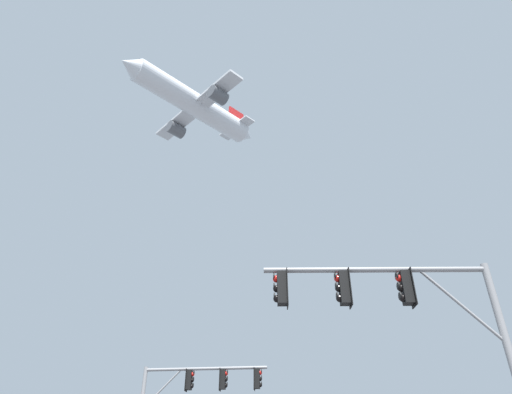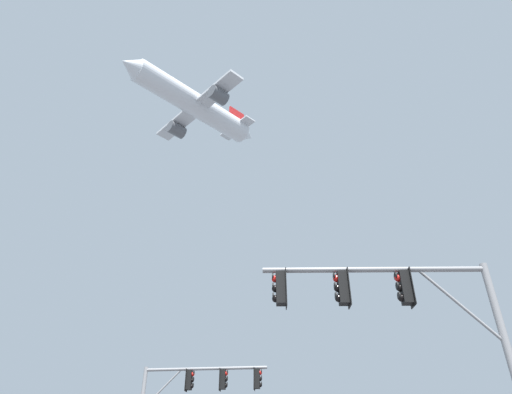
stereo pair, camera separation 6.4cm
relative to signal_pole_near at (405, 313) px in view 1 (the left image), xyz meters
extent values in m
cylinder|color=gray|center=(-0.63, 0.05, 1.22)|extent=(6.12, 0.61, 0.15)
cylinder|color=gray|center=(1.51, -0.11, 0.22)|extent=(1.90, 0.22, 2.04)
cube|color=black|center=(-3.19, 0.24, 0.69)|extent=(0.28, 0.34, 0.90)
cylinder|color=black|center=(-3.19, 0.24, 1.20)|extent=(0.05, 0.05, 0.12)
cube|color=black|center=(-3.05, 0.23, 0.69)|extent=(0.06, 0.46, 1.04)
sphere|color=red|center=(-3.34, 0.25, 0.96)|extent=(0.20, 0.20, 0.20)
cylinder|color=black|center=(-3.40, 0.26, 1.02)|extent=(0.06, 0.21, 0.21)
sphere|color=black|center=(-3.34, 0.25, 0.68)|extent=(0.20, 0.20, 0.20)
cylinder|color=black|center=(-3.40, 0.26, 0.74)|extent=(0.06, 0.21, 0.21)
sphere|color=black|center=(-3.34, 0.25, 0.40)|extent=(0.20, 0.20, 0.20)
cylinder|color=black|center=(-3.40, 0.26, 0.46)|extent=(0.06, 0.21, 0.21)
cube|color=black|center=(-1.51, 0.11, 0.69)|extent=(0.28, 0.34, 0.90)
cylinder|color=black|center=(-1.51, 0.11, 1.20)|extent=(0.05, 0.05, 0.12)
cube|color=black|center=(-1.37, 0.10, 0.69)|extent=(0.06, 0.46, 1.04)
sphere|color=red|center=(-1.66, 0.13, 0.96)|extent=(0.20, 0.20, 0.20)
cylinder|color=black|center=(-1.72, 0.13, 1.02)|extent=(0.06, 0.21, 0.21)
sphere|color=black|center=(-1.66, 0.13, 0.68)|extent=(0.20, 0.20, 0.20)
cylinder|color=black|center=(-1.72, 0.13, 0.74)|extent=(0.06, 0.21, 0.21)
sphere|color=black|center=(-1.66, 0.13, 0.40)|extent=(0.20, 0.20, 0.20)
cylinder|color=black|center=(-1.72, 0.13, 0.46)|extent=(0.06, 0.21, 0.21)
cube|color=black|center=(0.17, -0.01, 0.69)|extent=(0.28, 0.34, 0.90)
cylinder|color=black|center=(0.17, -0.01, 1.20)|extent=(0.05, 0.05, 0.12)
cube|color=black|center=(0.31, -0.02, 0.69)|extent=(0.06, 0.46, 1.04)
sphere|color=red|center=(0.02, 0.00, 0.96)|extent=(0.20, 0.20, 0.20)
cylinder|color=black|center=(-0.04, 0.00, 1.02)|extent=(0.06, 0.21, 0.21)
sphere|color=black|center=(0.02, 0.00, 0.68)|extent=(0.20, 0.20, 0.20)
cylinder|color=black|center=(-0.04, 0.00, 0.74)|extent=(0.06, 0.21, 0.21)
sphere|color=black|center=(0.02, 0.00, 0.40)|extent=(0.20, 0.20, 0.20)
cylinder|color=black|center=(-0.04, 0.00, 0.46)|extent=(0.06, 0.21, 0.21)
cylinder|color=gray|center=(-5.67, 12.35, 0.86)|extent=(6.12, 1.22, 0.15)
cylinder|color=gray|center=(-7.80, 12.72, -0.07)|extent=(1.90, 0.41, 1.92)
cube|color=black|center=(-3.11, 11.90, 0.33)|extent=(0.31, 0.36, 0.90)
cylinder|color=black|center=(-3.11, 11.90, 0.84)|extent=(0.05, 0.05, 0.12)
cube|color=black|center=(-3.25, 11.92, 0.33)|extent=(0.10, 0.46, 1.04)
sphere|color=red|center=(-2.96, 11.87, 0.60)|extent=(0.20, 0.20, 0.20)
cylinder|color=black|center=(-2.90, 11.86, 0.66)|extent=(0.08, 0.21, 0.21)
sphere|color=black|center=(-2.96, 11.87, 0.32)|extent=(0.20, 0.20, 0.20)
cylinder|color=black|center=(-2.90, 11.86, 0.38)|extent=(0.08, 0.21, 0.21)
sphere|color=black|center=(-2.96, 11.87, 0.04)|extent=(0.20, 0.20, 0.20)
cylinder|color=black|center=(-2.90, 11.86, 0.10)|extent=(0.08, 0.21, 0.21)
cube|color=black|center=(-4.78, 12.19, 0.33)|extent=(0.31, 0.36, 0.90)
cylinder|color=black|center=(-4.78, 12.19, 0.84)|extent=(0.05, 0.05, 0.12)
cube|color=black|center=(-4.92, 12.22, 0.33)|extent=(0.10, 0.46, 1.04)
sphere|color=red|center=(-4.64, 12.17, 0.60)|extent=(0.20, 0.20, 0.20)
cylinder|color=black|center=(-4.58, 12.16, 0.66)|extent=(0.08, 0.21, 0.21)
sphere|color=black|center=(-4.64, 12.17, 0.32)|extent=(0.20, 0.20, 0.20)
cylinder|color=black|center=(-4.58, 12.16, 0.38)|extent=(0.08, 0.21, 0.21)
sphere|color=black|center=(-4.64, 12.17, 0.04)|extent=(0.20, 0.20, 0.20)
cylinder|color=black|center=(-4.58, 12.16, 0.10)|extent=(0.08, 0.21, 0.21)
cube|color=black|center=(-6.46, 12.49, 0.33)|extent=(0.31, 0.36, 0.90)
cylinder|color=black|center=(-6.46, 12.49, 0.84)|extent=(0.05, 0.05, 0.12)
cube|color=black|center=(-6.60, 12.51, 0.33)|extent=(0.10, 0.46, 1.04)
sphere|color=red|center=(-6.32, 12.46, 0.60)|extent=(0.20, 0.20, 0.20)
cylinder|color=black|center=(-6.25, 12.45, 0.66)|extent=(0.08, 0.21, 0.21)
sphere|color=black|center=(-6.32, 12.46, 0.32)|extent=(0.20, 0.20, 0.20)
cylinder|color=black|center=(-6.25, 12.45, 0.38)|extent=(0.08, 0.21, 0.21)
sphere|color=black|center=(-6.32, 12.46, 0.04)|extent=(0.20, 0.20, 0.20)
cylinder|color=black|center=(-6.25, 12.45, 0.10)|extent=(0.08, 0.21, 0.21)
cylinder|color=white|center=(-9.85, 30.53, 35.86)|extent=(14.33, 12.70, 2.90)
cone|color=white|center=(-16.78, 24.71, 35.86)|extent=(3.29, 3.39, 2.75)
cone|color=white|center=(-2.99, 36.30, 35.86)|extent=(2.97, 3.05, 2.46)
cube|color=silver|center=(-9.50, 30.82, 35.42)|extent=(11.42, 13.06, 0.33)
cylinder|color=#595B60|center=(-6.73, 27.53, 34.56)|extent=(2.71, 2.64, 1.63)
cylinder|color=#595B60|center=(-12.28, 34.12, 34.56)|extent=(2.71, 2.64, 1.63)
cube|color=#B21E1E|center=(-4.45, 35.07, 37.49)|extent=(2.08, 1.80, 3.44)
cube|color=silver|center=(-4.31, 35.19, 36.13)|extent=(4.74, 5.20, 0.18)
camera|label=1|loc=(-4.63, -11.28, -3.55)|focal=31.25mm
camera|label=2|loc=(-4.56, -11.28, -3.55)|focal=31.25mm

